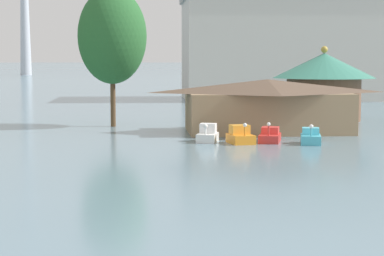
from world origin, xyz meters
TOP-DOWN VIEW (x-y plane):
  - pedal_boat_white at (6.23, 37.01)m, footprint 1.95×2.60m
  - pedal_boat_orange at (8.55, 35.88)m, footprint 2.01×2.50m
  - pedal_boat_red at (10.91, 36.63)m, footprint 2.22×3.17m
  - pedal_boat_cyan at (13.65, 35.12)m, footprint 1.91×2.61m
  - boathouse at (12.00, 43.63)m, footprint 14.59×8.73m
  - green_roof_pavilion at (19.75, 54.09)m, footprint 10.31×10.31m
  - shoreline_tree_mid at (-1.29, 49.33)m, footprint 6.28×6.28m
  - background_building_block at (25.98, 90.25)m, footprint 36.37×16.72m

SIDE VIEW (x-z plane):
  - pedal_boat_red at x=10.91m, z-range -0.35..1.24m
  - pedal_boat_cyan at x=13.65m, z-range -0.29..1.25m
  - pedal_boat_orange at x=8.55m, z-range -0.26..1.33m
  - pedal_boat_white at x=6.23m, z-range -0.19..1.27m
  - boathouse at x=12.00m, z-range 0.10..4.59m
  - green_roof_pavilion at x=19.75m, z-range 0.20..7.69m
  - background_building_block at x=25.98m, z-range 0.02..15.91m
  - shoreline_tree_mid at x=-1.29m, z-range 1.95..14.60m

